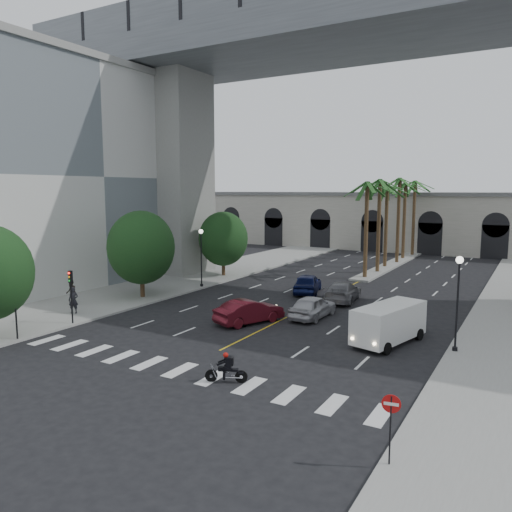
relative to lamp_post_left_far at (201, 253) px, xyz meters
The scene contains 28 objects.
ground 19.91m from the lamp_post_left_far, 54.53° to the right, with size 140.00×140.00×0.00m, color black.
sidewalk_left 4.88m from the lamp_post_left_far, 164.48° to the right, with size 8.00×100.00×0.15m, color gray.
median 24.97m from the lamp_post_left_far, 62.61° to the left, with size 2.00×24.00×0.20m, color gray.
building_left 17.60m from the lamp_post_left_far, 165.62° to the right, with size 16.50×32.50×20.60m.
pier_building 40.65m from the lamp_post_left_far, 73.71° to the left, with size 71.00×10.50×8.50m.
bridge 22.12m from the lamp_post_left_far, 22.04° to the left, with size 75.00×13.00×26.00m.
palm_a 17.56m from the lamp_post_left_far, 46.47° to the left, with size 3.20×3.20×10.30m.
palm_b 20.64m from the lamp_post_left_far, 54.29° to the left, with size 3.20×3.20×10.60m.
palm_c 23.62m from the lamp_post_left_far, 60.75° to the left, with size 3.20×3.20×10.10m.
palm_d 27.40m from the lamp_post_left_far, 64.30° to the left, with size 3.20×3.20×10.90m.
palm_e 30.78m from the lamp_post_left_far, 68.02° to the left, with size 3.20×3.20×10.40m.
palm_f 34.61m from the lamp_post_left_far, 70.07° to the left, with size 3.20×3.20×10.70m.
street_tree_mid 6.29m from the lamp_post_left_far, 104.93° to the right, with size 5.44×5.44×7.21m.
street_tree_far 6.25m from the lamp_post_left_far, 104.93° to the left, with size 5.04×5.04×6.68m.
lamp_post_left_far is the anchor object (origin of this frame).
lamp_post_right 24.16m from the lamp_post_left_far, 19.33° to the right, with size 0.40×0.40×5.35m.
traffic_signal_near 18.51m from the lamp_post_left_far, 89.69° to the right, with size 0.25×0.18×3.65m.
traffic_signal_far 14.52m from the lamp_post_left_far, 89.60° to the right, with size 0.25×0.18×3.65m.
motorcycle_rider 22.86m from the lamp_post_left_far, 50.97° to the right, with size 1.85×0.91×1.43m.
car_a 14.09m from the lamp_post_left_far, 20.42° to the right, with size 1.90×4.71×1.60m, color #ADADB2.
car_b 13.10m from the lamp_post_left_far, 39.74° to the right, with size 1.69×4.84×1.59m, color #56111B.
car_c 12.23m from the lamp_post_left_far, 38.14° to the right, with size 2.27×4.93×1.37m, color black.
car_d 13.29m from the lamp_post_left_far, ahead, with size 2.18×5.37×1.56m, color slate.
car_e 9.94m from the lamp_post_left_far, 16.21° to the left, with size 2.02×5.02×1.71m, color #0E1643.
cargo_van 20.90m from the lamp_post_left_far, 22.88° to the right, with size 3.26×5.66×2.27m.
pedestrian_a 12.95m from the lamp_post_left_far, 99.02° to the right, with size 0.68×0.45×1.86m, color black.
pedestrian_b 11.85m from the lamp_post_left_far, 112.41° to the right, with size 0.92×0.71×1.88m, color black.
do_not_enter_sign 31.05m from the lamp_post_left_far, 42.90° to the right, with size 0.60×0.13×2.48m.
Camera 1 is at (15.06, -20.18, 8.86)m, focal length 35.00 mm.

